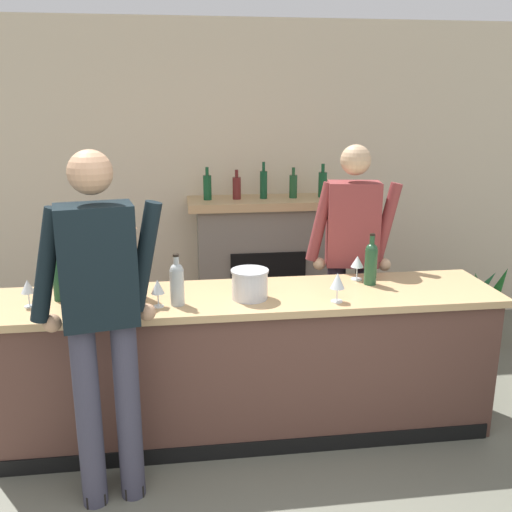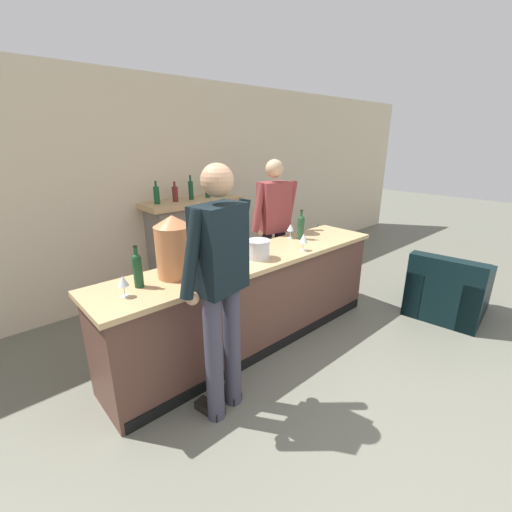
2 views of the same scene
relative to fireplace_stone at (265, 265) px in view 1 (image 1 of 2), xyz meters
name	(u,v)px [view 1 (image 1 of 2)]	position (x,y,z in m)	size (l,w,h in m)	color
wall_back_panel	(206,181)	(-0.49, 0.26, 0.74)	(12.00, 0.07, 2.75)	beige
bar_counter	(249,364)	(-0.34, -1.60, -0.17)	(3.10, 0.65, 0.93)	brown
fireplace_stone	(265,265)	(0.00, 0.00, 0.00)	(1.34, 0.52, 1.57)	gray
potted_plant_corner	(484,306)	(1.85, -0.51, -0.29)	(0.41, 0.42, 0.74)	#A05A3F
person_customer	(101,318)	(-1.14, -2.16, 0.40)	(0.65, 0.36, 1.86)	#3C3B4B
person_bartender	(351,257)	(0.47, -1.07, 0.35)	(0.65, 0.35, 1.79)	#28212F
copper_dispenser	(112,256)	(-1.14, -1.55, 0.55)	(0.30, 0.34, 0.51)	#C8794B
ice_bucket_steel	(250,284)	(-0.34, -1.67, 0.39)	(0.23, 0.23, 0.18)	silver
wine_bottle_cabernet_heavy	(177,282)	(-0.76, -1.72, 0.43)	(0.08, 0.08, 0.30)	#A8B1B2
wine_bottle_merlot_tall	(58,276)	(-1.46, -1.55, 0.44)	(0.07, 0.07, 0.33)	#174124
wine_bottle_port_short	(371,262)	(0.46, -1.50, 0.44)	(0.08, 0.08, 0.33)	#22492B
wine_glass_front_right	(137,293)	(-0.98, -1.82, 0.41)	(0.08, 0.08, 0.16)	silver
wine_glass_near_bucket	(28,287)	(-1.61, -1.64, 0.41)	(0.08, 0.08, 0.16)	silver
wine_glass_mid_counter	(158,287)	(-0.87, -1.74, 0.41)	(0.08, 0.08, 0.16)	silver
wine_glass_back_row	(338,282)	(0.16, -1.80, 0.42)	(0.09, 0.09, 0.18)	silver
wine_glass_front_left	(357,262)	(0.41, -1.40, 0.41)	(0.08, 0.08, 0.16)	silver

